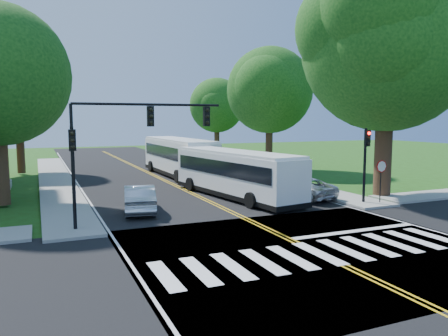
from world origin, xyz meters
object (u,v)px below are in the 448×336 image
dark_sedan (261,180)px  bus_follow (179,156)px  signal_ne (366,155)px  suv (299,188)px  bus_lead (235,173)px  signal_nw (126,134)px  hatchback (139,199)px

dark_sedan → bus_follow: bearing=-48.0°
signal_ne → suv: 4.62m
bus_lead → dark_sedan: 4.22m
bus_follow → bus_lead: bearing=89.5°
signal_nw → hatchback: size_ratio=1.57×
bus_lead → bus_follow: bus_follow is taller
bus_lead → bus_follow: 11.74m
bus_follow → suv: (3.63, -13.89, -1.06)m
hatchback → suv: size_ratio=0.91×
signal_nw → suv: size_ratio=1.43×
bus_follow → dark_sedan: (3.38, -9.21, -1.13)m
bus_lead → bus_follow: bearing=-98.3°
signal_nw → suv: 12.42m
dark_sedan → bus_lead: bearing=59.7°
dark_sedan → signal_ne: bearing=132.0°
bus_lead → hatchback: size_ratio=2.62×
bus_follow → dark_sedan: 9.88m
bus_follow → hatchback: bus_follow is taller
signal_ne → dark_sedan: bearing=110.2°
signal_nw → bus_lead: 9.93m
hatchback → bus_follow: bearing=-105.2°
bus_follow → suv: bearing=103.5°
signal_nw → dark_sedan: size_ratio=1.66×
signal_ne → dark_sedan: size_ratio=1.02×
dark_sedan → hatchback: bearing=47.0°
signal_nw → bus_follow: signal_nw is taller
bus_follow → dark_sedan: bus_follow is taller
signal_ne → bus_follow: size_ratio=0.34×
bus_lead → bus_follow: size_ratio=0.92×
bus_follow → signal_nw: bearing=64.1°
bus_lead → suv: 4.20m
signal_ne → hatchback: 13.37m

